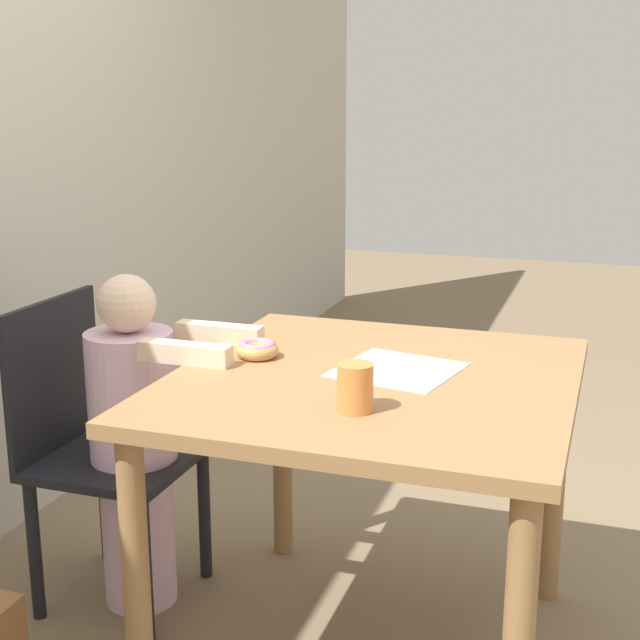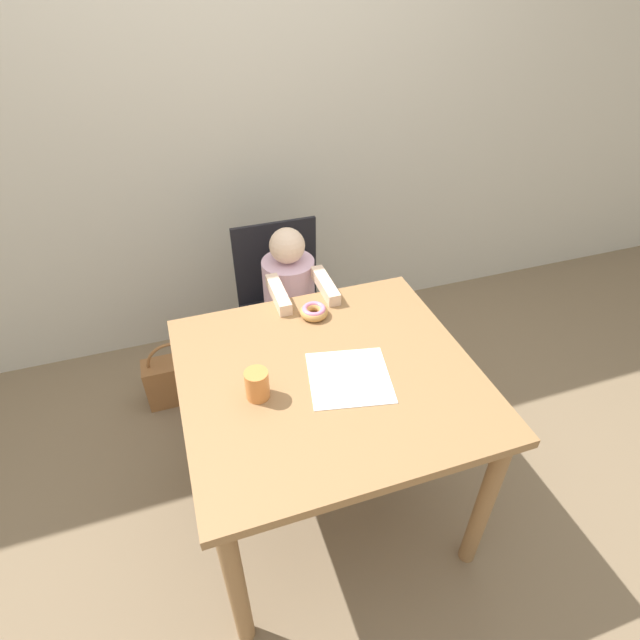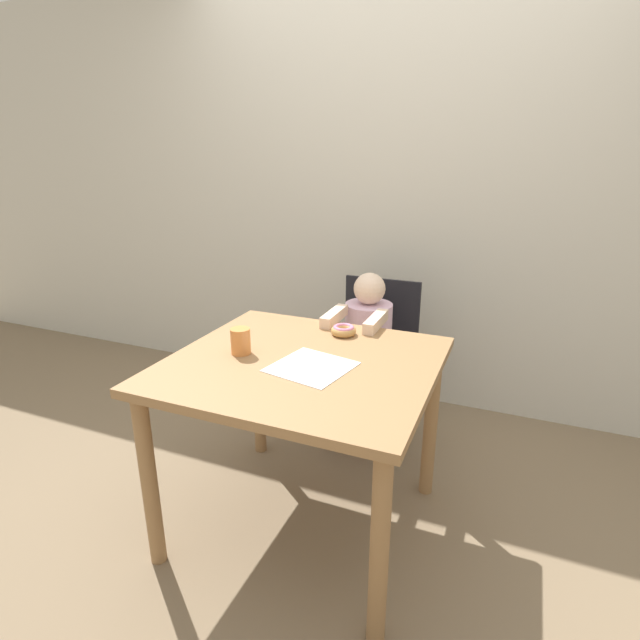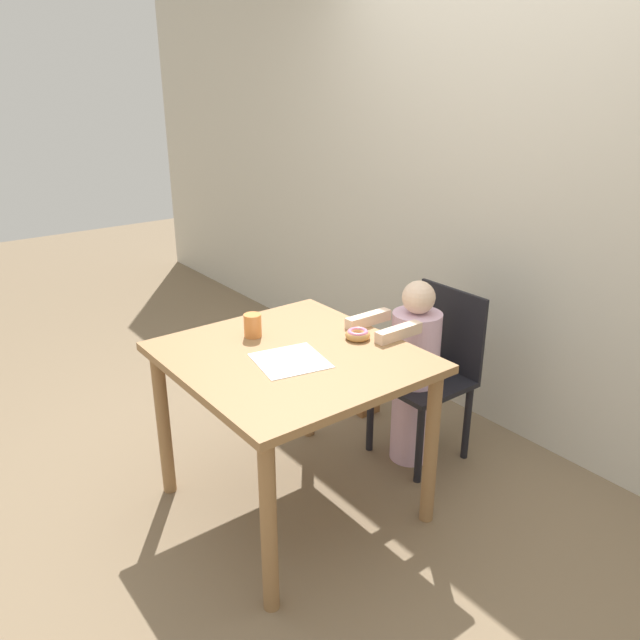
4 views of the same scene
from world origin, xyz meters
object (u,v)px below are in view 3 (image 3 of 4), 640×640
chair (373,359)px  cup (241,341)px  handbag (279,391)px  donut (344,330)px  child_figure (367,362)px

chair → cup: bearing=-109.8°
chair → handbag: 0.66m
cup → donut: bearing=49.1°
chair → cup: (-0.30, -0.83, 0.36)m
child_figure → donut: (0.00, -0.36, 0.30)m
handbag → cup: size_ratio=3.60×
donut → handbag: bearing=139.9°
child_figure → donut: size_ratio=8.67×
child_figure → handbag: (-0.58, 0.13, -0.34)m
chair → handbag: size_ratio=2.32×
handbag → cup: 1.11m
child_figure → cup: (-0.30, -0.71, 0.33)m
chair → donut: (0.00, -0.48, 0.33)m
child_figure → cup: size_ratio=9.19×
chair → donut: chair is taller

